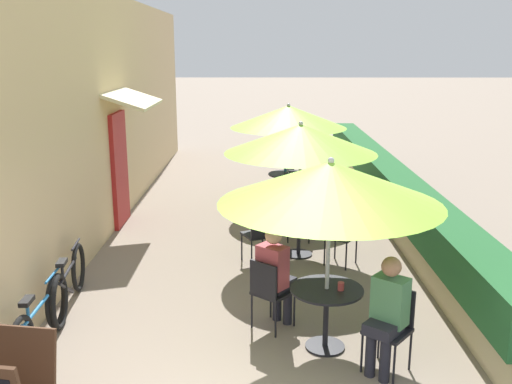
{
  "coord_description": "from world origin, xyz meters",
  "views": [
    {
      "loc": [
        0.2,
        -3.91,
        3.25
      ],
      "look_at": [
        0.15,
        4.91,
        1.0
      ],
      "focal_mm": 40.0,
      "sensor_mm": 36.0,
      "label": 1
    }
  ],
  "objects_px": {
    "seated_patron_near_right": "(275,272)",
    "bicycle_leaning": "(40,321)",
    "patio_umbrella_far": "(288,117)",
    "bicycle_second": "(69,282)",
    "patio_umbrella_near": "(330,183)",
    "coffee_cup_near": "(341,286)",
    "cafe_chair_mid_back": "(343,231)",
    "cafe_chair_near_right": "(269,289)",
    "seated_patron_near_left": "(387,311)",
    "patio_umbrella_mid": "(301,139)",
    "coffee_cup_far": "(286,171)",
    "cafe_chair_mid_left": "(294,211)",
    "patio_table_far": "(287,182)",
    "cafe_chair_far_right": "(279,191)",
    "cafe_chair_far_left": "(295,175)",
    "patio_table_mid": "(299,224)",
    "cafe_chair_near_left": "(391,322)",
    "cafe_chair_mid_right": "(259,232)",
    "patio_table_near": "(326,304)",
    "coffee_cup_mid": "(302,207)"
  },
  "relations": [
    {
      "from": "cafe_chair_near_left",
      "to": "cafe_chair_mid_right",
      "type": "height_order",
      "value": "same"
    },
    {
      "from": "cafe_chair_far_left",
      "to": "coffee_cup_far",
      "type": "distance_m",
      "value": 0.71
    },
    {
      "from": "patio_table_near",
      "to": "patio_table_mid",
      "type": "distance_m",
      "value": 2.92
    },
    {
      "from": "seated_patron_near_right",
      "to": "patio_table_far",
      "type": "xyz_separation_m",
      "value": [
        0.4,
        5.29,
        -0.17
      ]
    },
    {
      "from": "patio_table_far",
      "to": "patio_table_mid",
      "type": "bearing_deg",
      "value": -89.12
    },
    {
      "from": "cafe_chair_near_right",
      "to": "seated_patron_near_right",
      "type": "distance_m",
      "value": 0.2
    },
    {
      "from": "cafe_chair_mid_left",
      "to": "coffee_cup_near",
      "type": "bearing_deg",
      "value": 8.01
    },
    {
      "from": "patio_table_far",
      "to": "bicycle_second",
      "type": "distance_m",
      "value": 5.66
    },
    {
      "from": "cafe_chair_far_right",
      "to": "cafe_chair_near_right",
      "type": "bearing_deg",
      "value": -161.16
    },
    {
      "from": "cafe_chair_near_left",
      "to": "cafe_chair_far_right",
      "type": "distance_m",
      "value": 5.57
    },
    {
      "from": "patio_table_far",
      "to": "bicycle_second",
      "type": "relative_size",
      "value": 0.46
    },
    {
      "from": "patio_table_near",
      "to": "patio_umbrella_near",
      "type": "xyz_separation_m",
      "value": [
        0.0,
        -0.0,
        1.36
      ]
    },
    {
      "from": "cafe_chair_near_right",
      "to": "bicycle_second",
      "type": "height_order",
      "value": "cafe_chair_near_right"
    },
    {
      "from": "cafe_chair_far_left",
      "to": "bicycle_leaning",
      "type": "xyz_separation_m",
      "value": [
        -3.2,
        -6.56,
        -0.18
      ]
    },
    {
      "from": "patio_table_mid",
      "to": "bicycle_second",
      "type": "bearing_deg",
      "value": -147.67
    },
    {
      "from": "coffee_cup_mid",
      "to": "bicycle_leaning",
      "type": "bearing_deg",
      "value": -134.78
    },
    {
      "from": "seated_patron_near_left",
      "to": "coffee_cup_mid",
      "type": "relative_size",
      "value": 13.89
    },
    {
      "from": "cafe_chair_near_left",
      "to": "patio_umbrella_mid",
      "type": "height_order",
      "value": "patio_umbrella_mid"
    },
    {
      "from": "cafe_chair_far_right",
      "to": "seated_patron_near_right",
      "type": "bearing_deg",
      "value": -160.33
    },
    {
      "from": "seated_patron_near_left",
      "to": "patio_table_near",
      "type": "bearing_deg",
      "value": -2.74
    },
    {
      "from": "patio_table_far",
      "to": "patio_umbrella_far",
      "type": "distance_m",
      "value": 1.36
    },
    {
      "from": "patio_umbrella_near",
      "to": "bicycle_second",
      "type": "distance_m",
      "value": 3.64
    },
    {
      "from": "bicycle_second",
      "to": "patio_umbrella_near",
      "type": "bearing_deg",
      "value": -23.42
    },
    {
      "from": "coffee_cup_near",
      "to": "patio_umbrella_far",
      "type": "height_order",
      "value": "patio_umbrella_far"
    },
    {
      "from": "bicycle_leaning",
      "to": "bicycle_second",
      "type": "bearing_deg",
      "value": 89.12
    },
    {
      "from": "cafe_chair_mid_right",
      "to": "patio_table_far",
      "type": "distance_m",
      "value": 3.31
    },
    {
      "from": "seated_patron_near_right",
      "to": "coffee_cup_near",
      "type": "relative_size",
      "value": 13.89
    },
    {
      "from": "seated_patron_near_left",
      "to": "cafe_chair_far_right",
      "type": "xyz_separation_m",
      "value": [
        -0.9,
        5.57,
        -0.17
      ]
    },
    {
      "from": "cafe_chair_far_left",
      "to": "cafe_chair_mid_right",
      "type": "bearing_deg",
      "value": 10.8
    },
    {
      "from": "cafe_chair_mid_back",
      "to": "coffee_cup_far",
      "type": "height_order",
      "value": "cafe_chair_mid_back"
    },
    {
      "from": "patio_table_near",
      "to": "cafe_chair_mid_left",
      "type": "bearing_deg",
      "value": 92.03
    },
    {
      "from": "patio_table_mid",
      "to": "cafe_chair_mid_left",
      "type": "bearing_deg",
      "value": 92.14
    },
    {
      "from": "patio_table_mid",
      "to": "patio_table_far",
      "type": "height_order",
      "value": "same"
    },
    {
      "from": "cafe_chair_mid_right",
      "to": "bicycle_leaning",
      "type": "height_order",
      "value": "cafe_chair_mid_right"
    },
    {
      "from": "seated_patron_near_left",
      "to": "patio_table_mid",
      "type": "distance_m",
      "value": 3.48
    },
    {
      "from": "seated_patron_near_left",
      "to": "seated_patron_near_right",
      "type": "distance_m",
      "value": 1.48
    },
    {
      "from": "coffee_cup_near",
      "to": "cafe_chair_mid_back",
      "type": "relative_size",
      "value": 0.1
    },
    {
      "from": "seated_patron_near_right",
      "to": "bicycle_leaning",
      "type": "bearing_deg",
      "value": -128.13
    },
    {
      "from": "cafe_chair_near_right",
      "to": "seated_patron_near_left",
      "type": "bearing_deg",
      "value": 1.59
    },
    {
      "from": "seated_patron_near_right",
      "to": "coffee_cup_mid",
      "type": "height_order",
      "value": "seated_patron_near_right"
    },
    {
      "from": "patio_umbrella_mid",
      "to": "coffee_cup_far",
      "type": "height_order",
      "value": "patio_umbrella_mid"
    },
    {
      "from": "patio_umbrella_near",
      "to": "cafe_chair_far_right",
      "type": "xyz_separation_m",
      "value": [
        -0.35,
        5.07,
        -1.37
      ]
    },
    {
      "from": "cafe_chair_near_left",
      "to": "coffee_cup_near",
      "type": "relative_size",
      "value": 9.67
    },
    {
      "from": "cafe_chair_mid_back",
      "to": "coffee_cup_mid",
      "type": "bearing_deg",
      "value": -5.61
    },
    {
      "from": "patio_table_mid",
      "to": "patio_table_far",
      "type": "relative_size",
      "value": 1.0
    },
    {
      "from": "coffee_cup_near",
      "to": "cafe_chair_mid_right",
      "type": "distance_m",
      "value": 2.72
    },
    {
      "from": "patio_umbrella_far",
      "to": "bicycle_second",
      "type": "distance_m",
      "value": 5.86
    },
    {
      "from": "cafe_chair_near_left",
      "to": "patio_umbrella_mid",
      "type": "relative_size",
      "value": 0.37
    },
    {
      "from": "patio_table_far",
      "to": "coffee_cup_far",
      "type": "relative_size",
      "value": 8.88
    },
    {
      "from": "coffee_cup_far",
      "to": "coffee_cup_near",
      "type": "bearing_deg",
      "value": -86.81
    }
  ]
}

